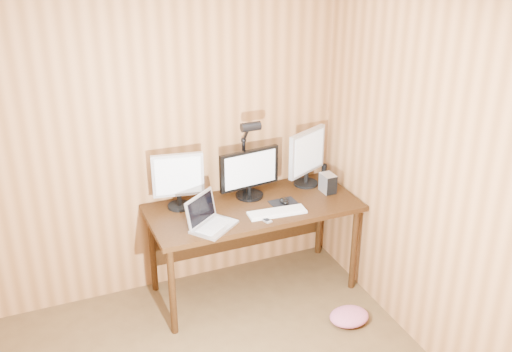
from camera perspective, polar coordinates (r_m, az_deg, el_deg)
room_shell at (r=2.72m, az=-5.44°, el=-11.45°), size 4.00×4.00×4.00m
desk at (r=4.68m, az=-0.58°, el=-3.81°), size 1.60×0.70×0.75m
monitor_center at (r=4.62m, az=-0.63°, el=0.28°), size 0.50×0.22×0.39m
monitor_left at (r=4.48m, az=-7.43°, el=-0.30°), size 0.38×0.18×0.43m
monitor_right at (r=4.82m, az=4.88°, el=1.92°), size 0.39×0.22×0.47m
laptop at (r=4.26m, az=-4.55°, el=-4.13°), size 0.40×0.39×0.23m
keyboard at (r=4.45m, az=2.01°, el=-3.47°), size 0.44×0.17×0.02m
mousepad at (r=4.60m, az=2.68°, el=-2.60°), size 0.21×0.17×0.00m
mouse at (r=4.59m, az=2.68°, el=-2.37°), size 0.08×0.11×0.04m
hard_drive at (r=4.78m, az=6.87°, el=-0.68°), size 0.10×0.14×0.15m
phone at (r=4.35m, az=0.98°, el=-4.21°), size 0.07×0.10×0.01m
speaker at (r=5.06m, az=6.50°, el=0.54°), size 0.04×0.04×0.11m
desk_lamp at (r=4.60m, az=-0.82°, el=2.94°), size 0.15×0.22×0.66m
fabric_pile at (r=4.62m, az=8.86°, el=-13.09°), size 0.37×0.33×0.10m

